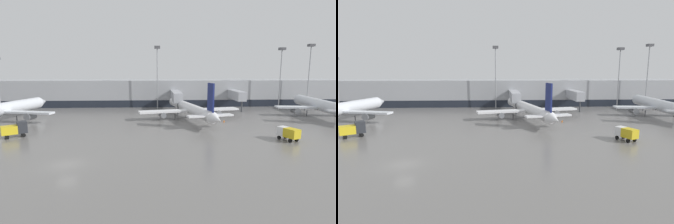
# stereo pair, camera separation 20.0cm
# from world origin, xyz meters

# --- Properties ---
(ground_plane) EXTENTS (320.00, 320.00, 0.00)m
(ground_plane) POSITION_xyz_m (0.00, 0.00, 0.00)
(ground_plane) COLOR slate
(terminal_building) EXTENTS (160.00, 31.23, 9.00)m
(terminal_building) POSITION_xyz_m (0.23, 61.86, 4.50)
(terminal_building) COLOR #9EA0A5
(terminal_building) RESTS_ON ground_plane
(parked_jet_0) EXTENTS (23.95, 34.64, 10.44)m
(parked_jet_0) POSITION_xyz_m (57.51, 34.58, 2.99)
(parked_jet_0) COLOR silver
(parked_jet_0) RESTS_ON ground_plane
(parked_jet_1) EXTENTS (26.49, 32.77, 8.83)m
(parked_jet_1) POSITION_xyz_m (-25.00, 30.38, 3.14)
(parked_jet_1) COLOR silver
(parked_jet_1) RESTS_ON ground_plane
(parked_jet_2) EXTENTS (26.93, 36.32, 9.88)m
(parked_jet_2) POSITION_xyz_m (21.23, 32.85, 2.61)
(parked_jet_2) COLOR white
(parked_jet_2) RESTS_ON ground_plane
(service_truck_0) EXTENTS (3.08, 4.24, 2.33)m
(service_truck_0) POSITION_xyz_m (36.01, 10.37, 1.46)
(service_truck_0) COLOR gold
(service_truck_0) RESTS_ON ground_plane
(service_truck_1) EXTENTS (4.77, 4.07, 2.90)m
(service_truck_1) POSITION_xyz_m (-14.51, 15.45, 1.58)
(service_truck_1) COLOR gold
(service_truck_1) RESTS_ON ground_plane
(traffic_cone_1) EXTENTS (0.39, 0.39, 0.62)m
(traffic_cone_1) POSITION_xyz_m (28.88, 27.60, 0.31)
(traffic_cone_1) COLOR orange
(traffic_cone_1) RESTS_ON ground_plane
(apron_light_mast_1) EXTENTS (1.80, 1.80, 20.08)m
(apron_light_mast_1) POSITION_xyz_m (12.88, 50.75, 15.65)
(apron_light_mast_1) COLOR gray
(apron_light_mast_1) RESTS_ON ground_plane
(apron_light_mast_3) EXTENTS (1.80, 1.80, 19.75)m
(apron_light_mast_3) POSITION_xyz_m (53.50, 50.79, 15.43)
(apron_light_mast_3) COLOR gray
(apron_light_mast_3) RESTS_ON ground_plane
(apron_light_mast_4) EXTENTS (1.80, 1.80, 20.96)m
(apron_light_mast_4) POSITION_xyz_m (63.37, 51.15, 16.24)
(apron_light_mast_4) COLOR gray
(apron_light_mast_4) RESTS_ON ground_plane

